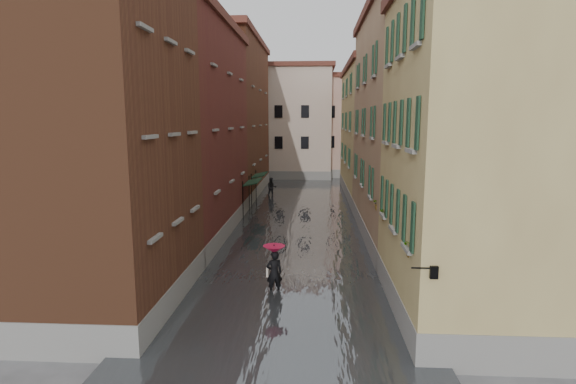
# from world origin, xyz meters

# --- Properties ---
(ground) EXTENTS (120.00, 120.00, 0.00)m
(ground) POSITION_xyz_m (0.00, 0.00, 0.00)
(ground) COLOR #525255
(ground) RESTS_ON ground
(floodwater) EXTENTS (10.00, 60.00, 0.20)m
(floodwater) POSITION_xyz_m (0.00, 13.00, 0.10)
(floodwater) COLOR #4C5054
(floodwater) RESTS_ON ground
(building_left_near) EXTENTS (6.00, 8.00, 13.00)m
(building_left_near) POSITION_xyz_m (-7.00, -2.00, 6.50)
(building_left_near) COLOR brown
(building_left_near) RESTS_ON ground
(building_left_mid) EXTENTS (6.00, 14.00, 12.50)m
(building_left_mid) POSITION_xyz_m (-7.00, 9.00, 6.25)
(building_left_mid) COLOR #5A271C
(building_left_mid) RESTS_ON ground
(building_left_far) EXTENTS (6.00, 16.00, 14.00)m
(building_left_far) POSITION_xyz_m (-7.00, 24.00, 7.00)
(building_left_far) COLOR brown
(building_left_far) RESTS_ON ground
(building_right_near) EXTENTS (6.00, 8.00, 11.50)m
(building_right_near) POSITION_xyz_m (7.00, -2.00, 5.75)
(building_right_near) COLOR tan
(building_right_near) RESTS_ON ground
(building_right_mid) EXTENTS (6.00, 14.00, 13.00)m
(building_right_mid) POSITION_xyz_m (7.00, 9.00, 6.50)
(building_right_mid) COLOR tan
(building_right_mid) RESTS_ON ground
(building_right_far) EXTENTS (6.00, 16.00, 11.50)m
(building_right_far) POSITION_xyz_m (7.00, 24.00, 5.75)
(building_right_far) COLOR tan
(building_right_far) RESTS_ON ground
(building_end_cream) EXTENTS (12.00, 9.00, 13.00)m
(building_end_cream) POSITION_xyz_m (-3.00, 38.00, 6.50)
(building_end_cream) COLOR beige
(building_end_cream) RESTS_ON ground
(building_end_pink) EXTENTS (10.00, 9.00, 12.00)m
(building_end_pink) POSITION_xyz_m (6.00, 40.00, 6.00)
(building_end_pink) COLOR #D0AB92
(building_end_pink) RESTS_ON ground
(awning_near) EXTENTS (1.09, 3.18, 2.80)m
(awning_near) POSITION_xyz_m (-3.48, 14.72, 2.47)
(awning_near) COLOR #16321E
(awning_near) RESTS_ON ground
(awning_far) EXTENTS (1.09, 2.95, 2.80)m
(awning_far) POSITION_xyz_m (-3.49, 18.96, 2.47)
(awning_far) COLOR #16321E
(awning_far) RESTS_ON ground
(wall_lantern) EXTENTS (0.71, 0.22, 0.35)m
(wall_lantern) POSITION_xyz_m (4.33, -6.00, 3.01)
(wall_lantern) COLOR black
(wall_lantern) RESTS_ON ground
(window_planters) EXTENTS (0.59, 8.09, 0.84)m
(window_planters) POSITION_xyz_m (4.12, -0.31, 3.51)
(window_planters) COLOR brown
(window_planters) RESTS_ON ground
(pedestrian_main) EXTENTS (0.92, 0.92, 2.06)m
(pedestrian_main) POSITION_xyz_m (-0.51, -0.45, 1.22)
(pedestrian_main) COLOR black
(pedestrian_main) RESTS_ON ground
(pedestrian_far) EXTENTS (1.04, 0.89, 1.84)m
(pedestrian_far) POSITION_xyz_m (-2.79, 22.65, 0.92)
(pedestrian_far) COLOR black
(pedestrian_far) RESTS_ON ground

